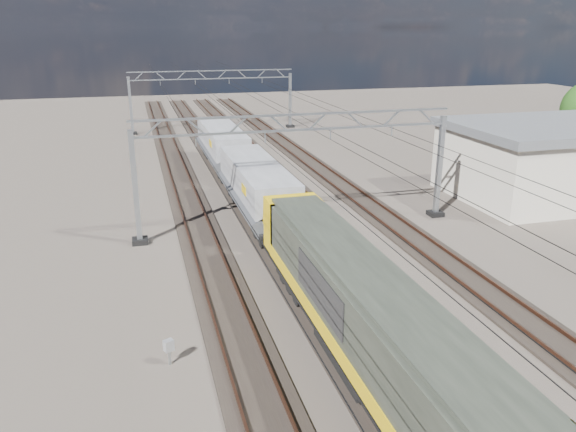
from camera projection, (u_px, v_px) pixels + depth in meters
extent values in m
plane|color=#29231F|center=(318.00, 252.00, 31.17)|extent=(160.00, 160.00, 0.00)
cube|color=black|center=(210.00, 262.00, 29.65)|extent=(2.60, 140.00, 0.12)
cube|color=#533021|center=(196.00, 261.00, 29.42)|extent=(0.08, 140.00, 0.16)
cube|color=#533021|center=(223.00, 258.00, 29.78)|extent=(0.08, 140.00, 0.16)
cube|color=black|center=(283.00, 255.00, 30.65)|extent=(2.60, 140.00, 0.12)
cube|color=#533021|center=(270.00, 253.00, 30.42)|extent=(0.08, 140.00, 0.16)
cube|color=#533021|center=(296.00, 251.00, 30.78)|extent=(0.08, 140.00, 0.16)
cube|color=black|center=(351.00, 248.00, 31.65)|extent=(2.60, 140.00, 0.12)
cube|color=#533021|center=(340.00, 246.00, 31.42)|extent=(0.08, 140.00, 0.16)
cube|color=#533021|center=(363.00, 244.00, 31.78)|extent=(0.08, 140.00, 0.16)
cube|color=black|center=(416.00, 241.00, 32.66)|extent=(2.60, 140.00, 0.12)
cube|color=#533021|center=(405.00, 239.00, 32.42)|extent=(0.08, 140.00, 0.16)
cube|color=#533021|center=(427.00, 237.00, 32.78)|extent=(0.08, 140.00, 0.16)
cube|color=#959DA3|center=(135.00, 188.00, 31.40)|extent=(0.30, 0.30, 6.60)
cube|color=#959DA3|center=(439.00, 167.00, 36.15)|extent=(0.30, 0.30, 6.60)
cube|color=black|center=(140.00, 241.00, 32.40)|extent=(0.90, 0.90, 0.30)
cube|color=black|center=(435.00, 214.00, 37.16)|extent=(0.90, 0.90, 0.30)
cube|color=#959DA3|center=(298.00, 115.00, 32.58)|extent=(19.30, 0.18, 0.12)
cube|color=#959DA3|center=(298.00, 130.00, 32.86)|extent=(19.30, 0.18, 0.12)
cube|color=#959DA3|center=(152.00, 129.00, 30.64)|extent=(1.03, 0.10, 0.94)
cube|color=#959DA3|center=(196.00, 127.00, 31.23)|extent=(1.03, 0.10, 0.94)
cube|color=#959DA3|center=(238.00, 125.00, 31.83)|extent=(1.03, 0.10, 0.94)
cube|color=#959DA3|center=(279.00, 123.00, 32.42)|extent=(1.03, 0.10, 0.94)
cube|color=#959DA3|center=(318.00, 121.00, 33.02)|extent=(1.03, 0.10, 0.94)
cube|color=#959DA3|center=(355.00, 120.00, 33.61)|extent=(1.03, 0.10, 0.94)
cube|color=#959DA3|center=(392.00, 118.00, 34.21)|extent=(1.03, 0.10, 0.94)
cube|color=#959DA3|center=(427.00, 117.00, 34.80)|extent=(1.03, 0.10, 0.94)
cube|color=#959DA3|center=(196.00, 141.00, 31.47)|extent=(0.06, 0.06, 0.65)
cube|color=#959DA3|center=(265.00, 137.00, 32.47)|extent=(0.06, 0.06, 0.65)
cube|color=#959DA3|center=(330.00, 134.00, 33.47)|extent=(0.06, 0.06, 0.65)
cube|color=#959DA3|center=(392.00, 131.00, 34.47)|extent=(0.06, 0.06, 0.65)
cube|color=#959DA3|center=(131.00, 106.00, 64.30)|extent=(0.30, 0.30, 6.60)
cube|color=#959DA3|center=(290.00, 101.00, 69.06)|extent=(0.30, 0.30, 6.60)
cube|color=black|center=(133.00, 133.00, 65.30)|extent=(0.90, 0.90, 0.30)
cube|color=black|center=(290.00, 126.00, 70.06)|extent=(0.90, 0.90, 0.30)
cube|color=#959DA3|center=(212.00, 71.00, 65.48)|extent=(19.30, 0.18, 0.12)
cube|color=#959DA3|center=(212.00, 79.00, 65.77)|extent=(19.30, 0.18, 0.12)
cube|color=#959DA3|center=(139.00, 76.00, 63.54)|extent=(1.03, 0.10, 0.94)
cube|color=#959DA3|center=(160.00, 76.00, 64.14)|extent=(1.03, 0.10, 0.94)
cube|color=#959DA3|center=(181.00, 75.00, 64.73)|extent=(1.03, 0.10, 0.94)
cube|color=#959DA3|center=(202.00, 75.00, 65.33)|extent=(1.03, 0.10, 0.94)
cube|color=#959DA3|center=(222.00, 74.00, 65.92)|extent=(1.03, 0.10, 0.94)
cube|color=#959DA3|center=(242.00, 74.00, 66.52)|extent=(1.03, 0.10, 0.94)
cube|color=#959DA3|center=(261.00, 74.00, 67.11)|extent=(1.03, 0.10, 0.94)
cube|color=#959DA3|center=(281.00, 73.00, 67.70)|extent=(1.03, 0.10, 0.94)
cube|color=#959DA3|center=(160.00, 83.00, 64.37)|extent=(0.06, 0.06, 0.65)
cube|color=#959DA3|center=(195.00, 82.00, 65.37)|extent=(0.06, 0.06, 0.65)
cube|color=#959DA3|center=(229.00, 81.00, 66.37)|extent=(0.06, 0.06, 0.65)
cube|color=#959DA3|center=(262.00, 80.00, 67.37)|extent=(0.06, 0.06, 0.65)
cylinder|color=black|center=(189.00, 134.00, 35.23)|extent=(0.03, 140.00, 0.03)
cylinder|color=black|center=(188.00, 126.00, 35.07)|extent=(0.03, 140.00, 0.03)
cylinder|color=black|center=(251.00, 131.00, 36.23)|extent=(0.03, 140.00, 0.03)
cylinder|color=black|center=(251.00, 123.00, 36.07)|extent=(0.03, 140.00, 0.03)
cylinder|color=black|center=(310.00, 128.00, 37.23)|extent=(0.03, 140.00, 0.03)
cylinder|color=black|center=(310.00, 121.00, 37.07)|extent=(0.03, 140.00, 0.03)
cylinder|color=black|center=(366.00, 126.00, 38.23)|extent=(0.03, 140.00, 0.03)
cylinder|color=black|center=(366.00, 118.00, 38.07)|extent=(0.03, 140.00, 0.03)
cube|color=black|center=(308.00, 278.00, 26.20)|extent=(2.20, 3.60, 0.60)
cube|color=black|center=(362.00, 342.00, 20.13)|extent=(2.65, 20.00, 0.25)
cube|color=black|center=(362.00, 351.00, 20.26)|extent=(2.20, 4.50, 0.75)
cube|color=#262A23|center=(364.00, 307.00, 19.68)|extent=(2.65, 17.00, 2.60)
cube|color=#E2B80B|center=(327.00, 337.00, 19.66)|extent=(0.04, 17.00, 0.60)
cube|color=#E2B80B|center=(397.00, 327.00, 20.34)|extent=(0.04, 17.00, 0.60)
cube|color=black|center=(319.00, 290.00, 20.14)|extent=(0.05, 5.00, 1.40)
cube|color=black|center=(388.00, 282.00, 20.82)|extent=(0.05, 5.00, 1.40)
cube|color=#262A23|center=(366.00, 271.00, 19.24)|extent=(2.25, 18.00, 0.15)
cube|color=#E2B80B|center=(293.00, 224.00, 28.00)|extent=(2.65, 1.80, 2.60)
cube|color=#E2B80B|center=(288.00, 209.00, 28.71)|extent=(2.60, 0.46, 1.52)
cube|color=black|center=(277.00, 207.00, 28.63)|extent=(0.85, 0.08, 0.75)
cube|color=black|center=(298.00, 205.00, 28.90)|extent=(0.85, 0.08, 0.75)
cylinder|color=black|center=(271.00, 243.00, 29.33)|extent=(0.36, 0.50, 0.36)
cylinder|color=black|center=(303.00, 240.00, 29.76)|extent=(0.36, 0.50, 0.36)
cylinder|color=white|center=(276.00, 233.00, 29.11)|extent=(0.20, 0.08, 0.20)
cylinder|color=white|center=(299.00, 230.00, 29.41)|extent=(0.20, 0.08, 0.20)
cube|color=black|center=(274.00, 231.00, 32.33)|extent=(2.20, 2.60, 0.55)
cube|color=black|center=(244.00, 190.00, 40.56)|extent=(2.20, 2.60, 0.55)
cube|color=black|center=(257.00, 203.00, 36.33)|extent=(2.40, 13.00, 0.20)
cube|color=slate|center=(257.00, 177.00, 35.78)|extent=(2.80, 12.00, 1.80)
cube|color=#4A4D52|center=(243.00, 197.00, 35.94)|extent=(1.48, 12.00, 1.36)
cube|color=#4A4D52|center=(271.00, 195.00, 36.42)|extent=(1.48, 12.00, 1.36)
cube|color=#E2B80B|center=(244.00, 189.00, 32.65)|extent=(0.04, 1.20, 0.50)
cube|color=black|center=(232.00, 173.00, 45.31)|extent=(2.20, 2.60, 0.55)
cube|color=black|center=(215.00, 150.00, 53.53)|extent=(2.20, 2.60, 0.55)
cube|color=black|center=(223.00, 157.00, 49.31)|extent=(2.40, 13.00, 0.20)
cube|color=slate|center=(222.00, 137.00, 48.76)|extent=(2.80, 12.00, 1.80)
cube|color=#4A4D52|center=(212.00, 152.00, 48.92)|extent=(1.48, 12.00, 1.36)
cube|color=#4A4D52|center=(233.00, 151.00, 49.39)|extent=(1.48, 12.00, 1.36)
cube|color=#E2B80B|center=(210.00, 143.00, 45.63)|extent=(0.04, 1.20, 0.50)
cube|color=#959DA3|center=(170.00, 358.00, 20.69)|extent=(0.10, 0.10, 0.60)
cube|color=#9A9CA1|center=(169.00, 345.00, 20.52)|extent=(0.42, 0.37, 0.43)
cube|color=beige|center=(576.00, 162.00, 41.40)|extent=(18.00, 10.00, 4.80)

